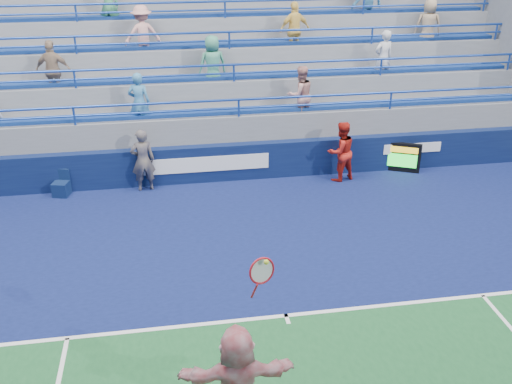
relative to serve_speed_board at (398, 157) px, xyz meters
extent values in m
plane|color=#333538|center=(-4.76, -6.30, -0.46)|extent=(120.00, 120.00, 0.00)
cube|color=#0D1743|center=(-4.76, -4.10, -0.45)|extent=(18.00, 8.40, 0.02)
cube|color=white|center=(-4.76, -6.30, -0.44)|extent=(11.00, 0.10, 0.01)
cube|color=white|center=(-4.76, -6.40, -0.44)|extent=(0.08, 0.30, 0.01)
cube|color=#0A143C|center=(-4.76, 0.20, 0.09)|extent=(18.00, 0.30, 1.10)
cube|color=white|center=(-5.76, 0.04, 0.14)|extent=(3.60, 0.02, 0.45)
cube|color=white|center=(0.44, 0.04, 0.24)|extent=(1.80, 0.02, 0.30)
cube|color=slate|center=(-4.76, 3.15, 0.09)|extent=(18.00, 5.60, 1.10)
cube|color=slate|center=(-4.76, 3.15, 0.47)|extent=(18.00, 5.60, 1.85)
cube|color=navy|center=(-4.76, 0.80, 1.44)|extent=(17.40, 0.45, 0.10)
cylinder|color=#1C409C|center=(-4.76, 0.40, 1.89)|extent=(18.00, 0.07, 0.07)
cube|color=slate|center=(-4.76, 3.65, 0.84)|extent=(18.00, 4.60, 2.60)
cube|color=navy|center=(-4.76, 1.80, 2.19)|extent=(17.40, 0.45, 0.10)
cylinder|color=#1C409C|center=(-4.76, 1.40, 2.64)|extent=(18.00, 0.07, 0.07)
cube|color=slate|center=(-4.76, 4.15, 1.22)|extent=(18.00, 3.60, 3.35)
cube|color=navy|center=(-4.76, 2.80, 2.94)|extent=(17.40, 0.45, 0.10)
cylinder|color=#1C409C|center=(-4.76, 2.40, 3.39)|extent=(18.00, 0.07, 0.07)
cube|color=slate|center=(-4.76, 4.65, 1.59)|extent=(18.00, 2.60, 4.10)
cube|color=navy|center=(-4.76, 3.80, 3.69)|extent=(17.40, 0.45, 0.10)
cylinder|color=#1C409C|center=(-4.76, 3.40, 4.14)|extent=(18.00, 0.07, 0.07)
cube|color=slate|center=(-4.76, 5.15, 1.97)|extent=(18.00, 1.60, 4.85)
imported|color=tan|center=(1.76, 2.80, 3.32)|extent=(0.95, 0.75, 1.70)
imported|color=silver|center=(-0.06, 1.80, 2.57)|extent=(0.70, 0.54, 1.70)
imported|color=#DD968F|center=(-7.34, 2.80, 3.32)|extent=(1.21, 0.85, 1.70)
imported|color=#FFD563|center=(-2.66, 2.80, 3.32)|extent=(1.06, 0.60, 1.70)
imported|color=#3F8C59|center=(-8.32, 3.80, 4.07)|extent=(0.69, 0.52, 1.70)
imported|color=teal|center=(-7.52, 0.80, 1.82)|extent=(0.70, 0.53, 1.70)
imported|color=gray|center=(-9.88, 1.80, 2.57)|extent=(1.05, 0.56, 1.70)
imported|color=#408E70|center=(-5.34, 1.80, 2.57)|extent=(0.92, 0.69, 1.70)
imported|color=tan|center=(-2.90, 0.80, 1.82)|extent=(0.96, 0.82, 1.70)
cube|color=black|center=(0.00, 0.01, 0.00)|extent=(1.25, 0.67, 0.91)
cube|color=gold|center=(0.00, -0.07, 0.27)|extent=(1.12, 0.02, 0.18)
cube|color=#19E533|center=(0.00, -0.07, -0.07)|extent=(1.12, 0.02, 0.41)
cube|color=#0D1D43|center=(-9.80, -0.13, -0.25)|extent=(0.50, 0.50, 0.41)
cube|color=#0D1D43|center=(-9.80, 0.05, 0.11)|extent=(0.41, 0.15, 0.32)
imported|color=white|center=(-6.03, -8.80, 0.48)|extent=(1.75, 0.60, 1.87)
torus|color=#AA151F|center=(-5.68, -8.80, 2.35)|extent=(0.39, 0.22, 0.38)
cylinder|color=#AA151F|center=(-5.78, -8.80, 2.04)|extent=(0.08, 0.21, 0.34)
sphere|color=yellow|center=(-5.63, -8.85, 2.51)|extent=(0.07, 0.07, 0.07)
imported|color=#151B3A|center=(-7.52, -0.12, 0.45)|extent=(0.71, 0.52, 1.81)
imported|color=#B61E14|center=(-1.92, -0.33, 0.43)|extent=(1.03, 0.91, 1.78)
camera|label=1|loc=(-6.76, -14.97, 6.55)|focal=40.00mm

